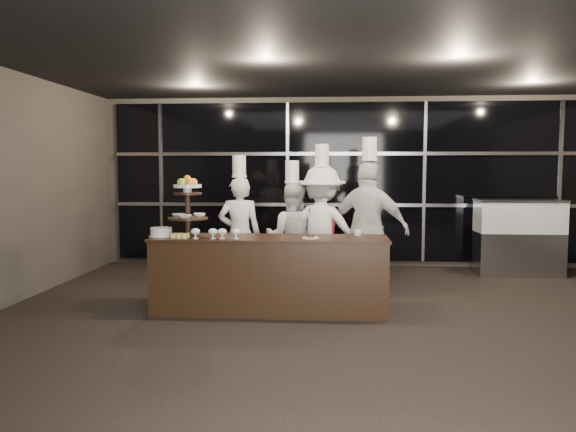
# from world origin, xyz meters

# --- Properties ---
(room) EXTENTS (10.00, 10.00, 10.00)m
(room) POSITION_xyz_m (0.00, 0.00, 1.50)
(room) COLOR black
(room) RESTS_ON ground
(window_wall) EXTENTS (8.60, 0.10, 2.80)m
(window_wall) POSITION_xyz_m (0.00, 4.94, 1.50)
(window_wall) COLOR black
(window_wall) RESTS_ON ground
(buffet_counter) EXTENTS (2.84, 0.74, 0.92)m
(buffet_counter) POSITION_xyz_m (-1.17, 1.62, 0.47)
(buffet_counter) COLOR black
(buffet_counter) RESTS_ON ground
(display_stand) EXTENTS (0.48, 0.48, 0.74)m
(display_stand) POSITION_xyz_m (-2.17, 1.62, 1.34)
(display_stand) COLOR black
(display_stand) RESTS_ON buffet_counter
(compotes) EXTENTS (0.59, 0.11, 0.12)m
(compotes) POSITION_xyz_m (-1.77, 1.40, 1.00)
(compotes) COLOR silver
(compotes) RESTS_ON buffet_counter
(layer_cake) EXTENTS (0.30, 0.30, 0.11)m
(layer_cake) POSITION_xyz_m (-2.49, 1.57, 0.97)
(layer_cake) COLOR white
(layer_cake) RESTS_ON buffet_counter
(pastry_squares) EXTENTS (0.19, 0.13, 0.05)m
(pastry_squares) POSITION_xyz_m (-2.22, 1.45, 0.95)
(pastry_squares) COLOR #FAE87A
(pastry_squares) RESTS_ON buffet_counter
(small_plate) EXTENTS (0.20, 0.20, 0.05)m
(small_plate) POSITION_xyz_m (-0.67, 1.52, 0.94)
(small_plate) COLOR white
(small_plate) RESTS_ON buffet_counter
(chef_cup) EXTENTS (0.08, 0.08, 0.07)m
(chef_cup) POSITION_xyz_m (-0.10, 1.87, 0.96)
(chef_cup) COLOR white
(chef_cup) RESTS_ON buffet_counter
(display_case) EXTENTS (1.36, 0.59, 1.24)m
(display_case) POSITION_xyz_m (2.64, 4.30, 0.69)
(display_case) COLOR #A5A5AA
(display_case) RESTS_ON ground
(chef_a) EXTENTS (0.62, 0.44, 1.93)m
(chef_a) POSITION_xyz_m (-1.71, 2.69, 0.84)
(chef_a) COLOR silver
(chef_a) RESTS_ON ground
(chef_b) EXTENTS (0.80, 0.65, 1.85)m
(chef_b) POSITION_xyz_m (-0.97, 2.70, 0.79)
(chef_b) COLOR silver
(chef_b) RESTS_ON ground
(chef_c) EXTENTS (1.25, 0.86, 2.07)m
(chef_c) POSITION_xyz_m (-0.56, 2.63, 0.90)
(chef_c) COLOR white
(chef_c) RESTS_ON ground
(chef_d) EXTENTS (1.18, 0.80, 2.16)m
(chef_d) POSITION_xyz_m (0.07, 2.44, 0.94)
(chef_d) COLOR silver
(chef_d) RESTS_ON ground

